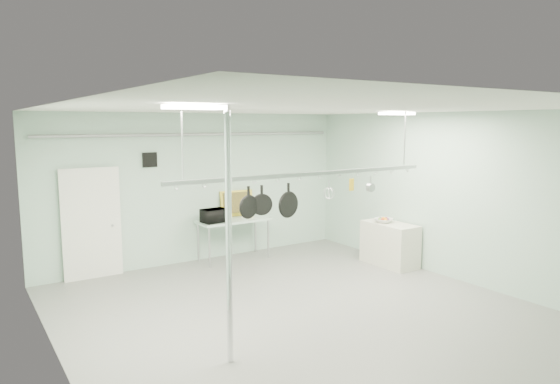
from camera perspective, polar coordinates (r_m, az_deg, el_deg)
floor at (r=7.97m, az=3.43°, el=-14.13°), size 8.00×8.00×0.00m
ceiling at (r=7.40m, az=3.64°, el=9.44°), size 7.00×8.00×0.02m
back_wall at (r=10.94m, az=-9.13°, el=0.50°), size 7.00×0.02×3.20m
right_wall at (r=9.99m, az=19.75°, el=-0.56°), size 0.02×8.00×3.20m
door at (r=10.26m, az=-20.74°, el=-3.51°), size 1.10×0.10×2.20m
wall_vent at (r=10.45m, az=-14.67°, el=3.59°), size 0.30×0.04×0.30m
conduit_pipe at (r=10.77m, az=-9.06°, el=6.53°), size 6.60×0.07×0.07m
chrome_pole at (r=6.13m, az=-5.87°, el=-5.23°), size 0.08×0.08×3.20m
prep_table at (r=10.98m, az=-5.34°, el=-3.47°), size 1.60×0.70×0.91m
side_cabinet at (r=10.84m, az=12.42°, el=-5.83°), size 0.60×1.20×0.90m
pot_rack at (r=7.79m, az=3.42°, el=2.29°), size 4.80×0.06×1.00m
light_panel_left at (r=5.58m, az=-9.75°, el=9.55°), size 0.65×0.30×0.05m
light_panel_right at (r=9.45m, az=13.22°, el=8.73°), size 0.65×0.30×0.05m
microwave at (r=10.62m, az=-7.52°, el=-2.70°), size 0.55×0.41×0.29m
coffee_canister at (r=11.09m, az=-4.09°, el=-2.49°), size 0.13×0.13×0.18m
painting_large at (r=11.29m, az=-4.97°, el=-1.28°), size 0.79×0.19×0.58m
painting_small at (r=11.45m, az=-3.67°, el=-1.97°), size 0.30×0.10×0.25m
fruit_bowl at (r=10.77m, az=11.75°, el=-3.21°), size 0.46×0.46×0.09m
skillet_left at (r=7.24m, az=-3.62°, el=-1.14°), size 0.35×0.14×0.46m
skillet_mid at (r=7.35m, az=-2.11°, el=-0.92°), size 0.32×0.17×0.44m
skillet_right at (r=7.61m, az=0.96°, el=-1.00°), size 0.41×0.14×0.55m
whisk at (r=8.06m, az=5.60°, el=0.21°), size 0.20×0.20×0.34m
grater at (r=8.37m, az=8.18°, el=0.84°), size 0.09×0.04×0.22m
saucepan at (r=8.66m, az=10.30°, el=0.92°), size 0.16×0.13×0.26m
fruit_cluster at (r=10.76m, az=11.75°, el=-3.00°), size 0.24×0.24×0.09m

